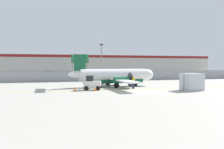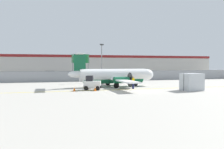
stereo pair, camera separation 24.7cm
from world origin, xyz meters
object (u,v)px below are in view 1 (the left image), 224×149
object	(u,v)px
parked_car_6	(126,73)
parked_car_4	(95,73)
ground_crew_worker	(133,82)
baggage_tug	(92,83)
traffic_cone_near_right	(75,89)
cargo_container	(192,82)
parked_car_5	(125,74)
parked_car_7	(152,74)
parked_car_0	(28,76)
parked_car_1	(48,74)
parked_car_2	(66,75)
apron_light_pole	(101,60)
commuter_airplane	(115,76)
parked_car_3	(87,75)
highway_sign	(80,61)
traffic_cone_near_left	(95,89)

from	to	relation	value
parked_car_6	parked_car_4	bearing A→B (deg)	178.90
ground_crew_worker	parked_car_6	distance (m)	34.52
baggage_tug	traffic_cone_near_right	world-z (taller)	baggage_tug
cargo_container	parked_car_5	bearing A→B (deg)	86.06
parked_car_4	parked_car_7	world-z (taller)	same
ground_crew_worker	parked_car_0	bearing A→B (deg)	106.00
parked_car_1	parked_car_5	world-z (taller)	same
parked_car_0	parked_car_2	xyz separation A→B (m)	(8.37, 3.32, 0.00)
parked_car_1	parked_car_7	world-z (taller)	same
parked_car_4	traffic_cone_near_right	bearing A→B (deg)	70.56
baggage_tug	apron_light_pole	size ratio (longest dim) A/B	0.35
baggage_tug	traffic_cone_near_right	size ratio (longest dim) A/B	3.98
commuter_airplane	parked_car_3	distance (m)	20.65
baggage_tug	parked_car_3	bearing A→B (deg)	99.82
parked_car_5	commuter_airplane	bearing A→B (deg)	-108.06
ground_crew_worker	parked_car_1	size ratio (longest dim) A/B	0.39
ground_crew_worker	parked_car_4	world-z (taller)	same
baggage_tug	parked_car_4	size ratio (longest dim) A/B	0.59
ground_crew_worker	apron_light_pole	size ratio (longest dim) A/B	0.23
parked_car_7	ground_crew_worker	bearing A→B (deg)	-127.86
parked_car_5	parked_car_7	world-z (taller)	same
baggage_tug	parked_car_6	size ratio (longest dim) A/B	0.60
parked_car_4	highway_sign	distance (m)	17.65
parked_car_2	traffic_cone_near_left	bearing A→B (deg)	94.69
apron_light_pole	cargo_container	bearing A→B (deg)	-62.19
parked_car_1	apron_light_pole	distance (m)	22.92
parked_car_5	parked_car_2	bearing A→B (deg)	-179.41
baggage_tug	parked_car_5	xyz separation A→B (m)	(12.54, 24.35, 0.04)
parked_car_2	highway_sign	size ratio (longest dim) A/B	0.76
traffic_cone_near_right	parked_car_0	bearing A→B (deg)	109.41
commuter_airplane	cargo_container	distance (m)	11.01
parked_car_3	parked_car_2	bearing A→B (deg)	-10.57
parked_car_7	apron_light_pole	bearing A→B (deg)	-150.56
ground_crew_worker	parked_car_2	distance (m)	26.41
cargo_container	parked_car_5	size ratio (longest dim) A/B	0.59
traffic_cone_near_right	apron_light_pole	bearing A→B (deg)	64.93
baggage_tug	ground_crew_worker	distance (m)	5.75
ground_crew_worker	apron_light_pole	bearing A→B (deg)	78.23
ground_crew_worker	commuter_airplane	bearing A→B (deg)	94.98
baggage_tug	parked_car_5	distance (m)	27.39
parked_car_1	parked_car_5	size ratio (longest dim) A/B	1.02
parked_car_0	parked_car_4	world-z (taller)	same
baggage_tug	traffic_cone_near_left	size ratio (longest dim) A/B	3.98
parked_car_2	parked_car_6	distance (m)	19.41
parked_car_1	parked_car_5	distance (m)	20.65
parked_car_6	apron_light_pole	xyz separation A→B (m)	(-11.84, -20.68, 3.41)
parked_car_0	parked_car_1	size ratio (longest dim) A/B	0.96
parked_car_6	highway_sign	xyz separation A→B (m)	(-15.38, -16.12, 3.24)
commuter_airplane	parked_car_1	world-z (taller)	commuter_airplane
ground_crew_worker	parked_car_2	world-z (taller)	same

